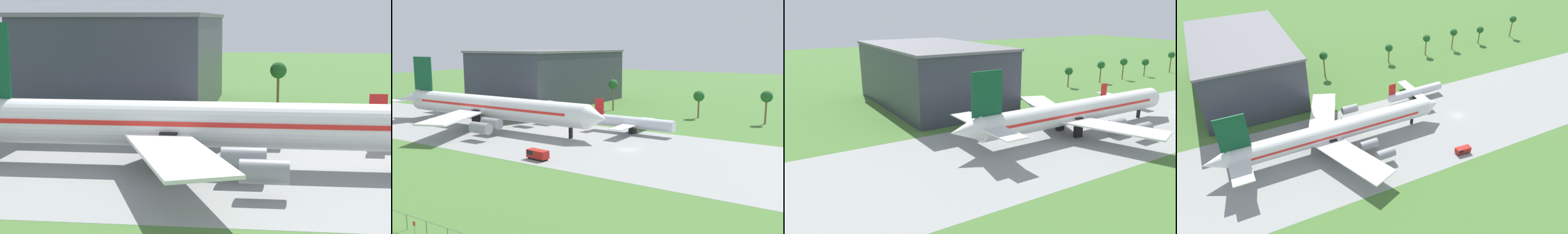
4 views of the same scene
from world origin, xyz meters
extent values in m
cylinder|color=white|center=(-45.83, 2.97, 6.12)|extent=(65.75, 6.41, 6.41)
cube|color=red|center=(-45.83, 2.97, 6.60)|extent=(55.89, 6.53, 0.64)
cube|color=white|center=(-46.80, -10.15, 5.00)|extent=(17.55, 27.46, 0.44)
cube|color=white|center=(-46.80, 16.10, 5.00)|extent=(17.55, 27.46, 0.44)
cylinder|color=gray|center=(-38.78, -4.71, 3.15)|extent=(5.77, 2.88, 2.88)
cylinder|color=gray|center=(-36.19, -11.12, 3.15)|extent=(5.77, 2.88, 2.88)
cylinder|color=gray|center=(-38.78, 10.66, 3.15)|extent=(5.77, 2.88, 2.88)
cylinder|color=gray|center=(-36.19, 17.07, 3.15)|extent=(5.77, 2.88, 2.88)
cube|color=black|center=(-49.12, -0.55, 2.74)|extent=(2.40, 1.20, 5.48)
cube|color=black|center=(-49.12, 6.50, 2.74)|extent=(2.40, 1.20, 5.48)
cube|color=red|center=(-18.34, 17.46, 6.76)|extent=(2.83, 0.29, 4.40)
cube|color=#333842|center=(-66.08, 56.60, 10.51)|extent=(36.00, 60.00, 21.02)
cube|color=slate|center=(-66.08, 56.60, 21.42)|extent=(36.72, 61.20, 0.80)
cylinder|color=brown|center=(-33.36, 52.26, 4.53)|extent=(0.56, 0.56, 9.05)
sphere|color=#235B28|center=(-33.36, 52.26, 9.65)|extent=(3.60, 3.60, 3.60)
camera|label=1|loc=(-36.36, -79.00, 20.62)|focal=55.00mm
camera|label=2|loc=(45.03, -87.63, 23.92)|focal=40.00mm
camera|label=3|loc=(-124.78, -70.80, 33.93)|focal=35.00mm
camera|label=4|loc=(-75.96, -82.88, 71.94)|focal=32.00mm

